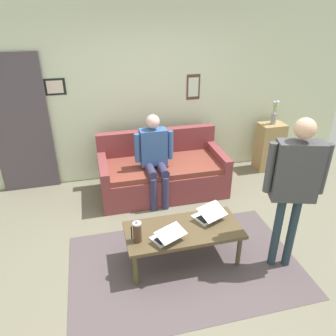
{
  "coord_description": "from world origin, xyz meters",
  "views": [
    {
      "loc": [
        0.87,
        2.75,
        2.65
      ],
      "look_at": [
        0.01,
        -0.73,
        0.8
      ],
      "focal_mm": 34.88,
      "sensor_mm": 36.0,
      "label": 1
    }
  ],
  "objects_px": {
    "couch": "(162,173)",
    "person_standing": "(295,178)",
    "laptop_center": "(168,236)",
    "flower_vase": "(274,115)",
    "side_shelf": "(269,146)",
    "french_press": "(137,232)",
    "person_seated": "(155,155)",
    "interior_door": "(21,126)",
    "laptop_left": "(209,215)",
    "coffee_table": "(183,232)"
  },
  "relations": [
    {
      "from": "couch",
      "to": "person_standing",
      "type": "relative_size",
      "value": 1.08
    },
    {
      "from": "laptop_center",
      "to": "person_standing",
      "type": "height_order",
      "value": "person_standing"
    },
    {
      "from": "flower_vase",
      "to": "couch",
      "type": "bearing_deg",
      "value": 8.6
    },
    {
      "from": "laptop_center",
      "to": "side_shelf",
      "type": "xyz_separation_m",
      "value": [
        -2.29,
        -1.99,
        -0.07
      ]
    },
    {
      "from": "laptop_center",
      "to": "french_press",
      "type": "bearing_deg",
      "value": -8.25
    },
    {
      "from": "flower_vase",
      "to": "person_seated",
      "type": "distance_m",
      "value": 2.19
    },
    {
      "from": "interior_door",
      "to": "laptop_left",
      "type": "bearing_deg",
      "value": 137.17
    },
    {
      "from": "interior_door",
      "to": "coffee_table",
      "type": "xyz_separation_m",
      "value": [
        -1.84,
        2.14,
        -0.63
      ]
    },
    {
      "from": "coffee_table",
      "to": "laptop_center",
      "type": "xyz_separation_m",
      "value": [
        0.21,
        0.12,
        0.09
      ]
    },
    {
      "from": "interior_door",
      "to": "person_seated",
      "type": "bearing_deg",
      "value": 156.13
    },
    {
      "from": "coffee_table",
      "to": "person_standing",
      "type": "distance_m",
      "value": 1.29
    },
    {
      "from": "person_seated",
      "to": "laptop_center",
      "type": "bearing_deg",
      "value": 83.28
    },
    {
      "from": "side_shelf",
      "to": "person_seated",
      "type": "relative_size",
      "value": 0.64
    },
    {
      "from": "side_shelf",
      "to": "person_seated",
      "type": "distance_m",
      "value": 2.21
    },
    {
      "from": "person_standing",
      "to": "person_seated",
      "type": "height_order",
      "value": "person_standing"
    },
    {
      "from": "side_shelf",
      "to": "person_standing",
      "type": "bearing_deg",
      "value": 64.17
    },
    {
      "from": "interior_door",
      "to": "couch",
      "type": "relative_size",
      "value": 1.1
    },
    {
      "from": "couch",
      "to": "interior_door",
      "type": "bearing_deg",
      "value": -16.3
    },
    {
      "from": "couch",
      "to": "side_shelf",
      "type": "bearing_deg",
      "value": -171.36
    },
    {
      "from": "coffee_table",
      "to": "person_standing",
      "type": "height_order",
      "value": "person_standing"
    },
    {
      "from": "person_seated",
      "to": "person_standing",
      "type": "bearing_deg",
      "value": 122.67
    },
    {
      "from": "interior_door",
      "to": "laptop_center",
      "type": "xyz_separation_m",
      "value": [
        -1.64,
        2.26,
        -0.54
      ]
    },
    {
      "from": "interior_door",
      "to": "coffee_table",
      "type": "distance_m",
      "value": 2.9
    },
    {
      "from": "interior_door",
      "to": "laptop_left",
      "type": "distance_m",
      "value": 3.02
    },
    {
      "from": "side_shelf",
      "to": "person_standing",
      "type": "xyz_separation_m",
      "value": [
        1.06,
        2.18,
        0.69
      ]
    },
    {
      "from": "couch",
      "to": "laptop_center",
      "type": "xyz_separation_m",
      "value": [
        0.33,
        1.69,
        0.18
      ]
    },
    {
      "from": "person_standing",
      "to": "coffee_table",
      "type": "bearing_deg",
      "value": -17.03
    },
    {
      "from": "laptop_left",
      "to": "laptop_center",
      "type": "bearing_deg",
      "value": 24.14
    },
    {
      "from": "coffee_table",
      "to": "french_press",
      "type": "height_order",
      "value": "french_press"
    },
    {
      "from": "interior_door",
      "to": "flower_vase",
      "type": "height_order",
      "value": "interior_door"
    },
    {
      "from": "coffee_table",
      "to": "laptop_center",
      "type": "height_order",
      "value": "laptop_center"
    },
    {
      "from": "interior_door",
      "to": "person_standing",
      "type": "distance_m",
      "value": 3.78
    },
    {
      "from": "laptop_center",
      "to": "person_seated",
      "type": "height_order",
      "value": "person_seated"
    },
    {
      "from": "french_press",
      "to": "side_shelf",
      "type": "distance_m",
      "value": 3.25
    },
    {
      "from": "french_press",
      "to": "person_standing",
      "type": "bearing_deg",
      "value": 171.22
    },
    {
      "from": "laptop_left",
      "to": "person_standing",
      "type": "height_order",
      "value": "person_standing"
    },
    {
      "from": "laptop_center",
      "to": "side_shelf",
      "type": "distance_m",
      "value": 3.03
    },
    {
      "from": "laptop_center",
      "to": "person_seated",
      "type": "distance_m",
      "value": 1.49
    },
    {
      "from": "couch",
      "to": "flower_vase",
      "type": "xyz_separation_m",
      "value": [
        -1.96,
        -0.3,
        0.67
      ]
    },
    {
      "from": "laptop_center",
      "to": "flower_vase",
      "type": "relative_size",
      "value": 0.97
    },
    {
      "from": "flower_vase",
      "to": "person_standing",
      "type": "bearing_deg",
      "value": 64.19
    },
    {
      "from": "flower_vase",
      "to": "side_shelf",
      "type": "bearing_deg",
      "value": -130.72
    },
    {
      "from": "side_shelf",
      "to": "interior_door",
      "type": "bearing_deg",
      "value": -4.01
    },
    {
      "from": "couch",
      "to": "flower_vase",
      "type": "relative_size",
      "value": 4.63
    },
    {
      "from": "laptop_left",
      "to": "side_shelf",
      "type": "distance_m",
      "value": 2.47
    },
    {
      "from": "french_press",
      "to": "flower_vase",
      "type": "relative_size",
      "value": 0.64
    },
    {
      "from": "couch",
      "to": "person_standing",
      "type": "distance_m",
      "value": 2.24
    },
    {
      "from": "coffee_table",
      "to": "person_standing",
      "type": "bearing_deg",
      "value": 162.97
    },
    {
      "from": "laptop_left",
      "to": "couch",
      "type": "bearing_deg",
      "value": -81.5
    },
    {
      "from": "laptop_center",
      "to": "flower_vase",
      "type": "bearing_deg",
      "value": -139.05
    }
  ]
}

